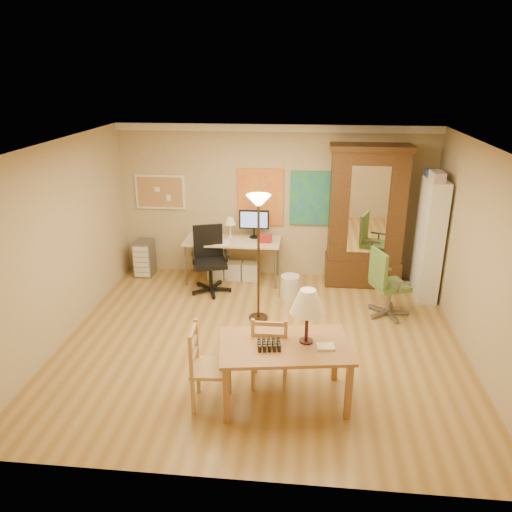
# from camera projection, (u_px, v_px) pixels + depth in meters

# --- Properties ---
(floor) EXTENTS (5.50, 5.50, 0.00)m
(floor) POSITION_uv_depth(u_px,v_px,m) (262.00, 342.00, 6.95)
(floor) COLOR olive
(floor) RESTS_ON ground
(crown_molding) EXTENTS (5.50, 0.08, 0.12)m
(crown_molding) POSITION_uv_depth(u_px,v_px,m) (276.00, 128.00, 8.31)
(crown_molding) COLOR white
(crown_molding) RESTS_ON floor
(corkboard) EXTENTS (0.90, 0.04, 0.62)m
(corkboard) POSITION_uv_depth(u_px,v_px,m) (160.00, 192.00, 8.91)
(corkboard) COLOR tan
(corkboard) RESTS_ON floor
(art_panel_left) EXTENTS (0.80, 0.04, 1.00)m
(art_panel_left) POSITION_uv_depth(u_px,v_px,m) (260.00, 197.00, 8.76)
(art_panel_left) COLOR gold
(art_panel_left) RESTS_ON floor
(art_panel_right) EXTENTS (0.75, 0.04, 0.95)m
(art_panel_right) POSITION_uv_depth(u_px,v_px,m) (312.00, 198.00, 8.67)
(art_panel_right) COLOR #27689D
(art_panel_right) RESTS_ON floor
(dining_table) EXTENTS (1.55, 1.07, 1.35)m
(dining_table) POSITION_uv_depth(u_px,v_px,m) (293.00, 333.00, 5.47)
(dining_table) COLOR brown
(dining_table) RESTS_ON floor
(ladder_chair_back) EXTENTS (0.44, 0.42, 0.93)m
(ladder_chair_back) POSITION_uv_depth(u_px,v_px,m) (270.00, 352.00, 5.89)
(ladder_chair_back) COLOR #AF7B50
(ladder_chair_back) RESTS_ON floor
(ladder_chair_left) EXTENTS (0.45, 0.47, 0.96)m
(ladder_chair_left) POSITION_uv_depth(u_px,v_px,m) (208.00, 368.00, 5.54)
(ladder_chair_left) COLOR #AF7B50
(ladder_chair_left) RESTS_ON floor
(torchiere_lamp) EXTENTS (0.35, 0.35, 1.92)m
(torchiere_lamp) POSITION_uv_depth(u_px,v_px,m) (259.00, 221.00, 7.05)
(torchiere_lamp) COLOR #3B2A17
(torchiere_lamp) RESTS_ON floor
(computer_desk) EXTENTS (1.67, 0.73, 1.26)m
(computer_desk) POSITION_uv_depth(u_px,v_px,m) (235.00, 255.00, 8.86)
(computer_desk) COLOR tan
(computer_desk) RESTS_ON floor
(office_chair_black) EXTENTS (0.69, 0.69, 1.12)m
(office_chair_black) POSITION_uv_depth(u_px,v_px,m) (210.00, 274.00, 8.44)
(office_chair_black) COLOR black
(office_chair_black) RESTS_ON floor
(office_chair_green) EXTENTS (0.66, 0.66, 1.07)m
(office_chair_green) POSITION_uv_depth(u_px,v_px,m) (386.00, 298.00, 7.61)
(office_chair_green) COLOR slate
(office_chair_green) RESTS_ON floor
(drawer_cart) EXTENTS (0.33, 0.39, 0.65)m
(drawer_cart) POSITION_uv_depth(u_px,v_px,m) (144.00, 258.00, 9.10)
(drawer_cart) COLOR slate
(drawer_cart) RESTS_ON floor
(armoire) EXTENTS (1.32, 0.63, 2.43)m
(armoire) POSITION_uv_depth(u_px,v_px,m) (365.00, 226.00, 8.51)
(armoire) COLOR #32190D
(armoire) RESTS_ON floor
(bookshelf) EXTENTS (0.30, 0.79, 1.97)m
(bookshelf) POSITION_uv_depth(u_px,v_px,m) (429.00, 240.00, 8.04)
(bookshelf) COLOR white
(bookshelf) RESTS_ON floor
(wastebin) EXTENTS (0.31, 0.31, 0.39)m
(wastebin) POSITION_uv_depth(u_px,v_px,m) (290.00, 287.00, 8.22)
(wastebin) COLOR silver
(wastebin) RESTS_ON floor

